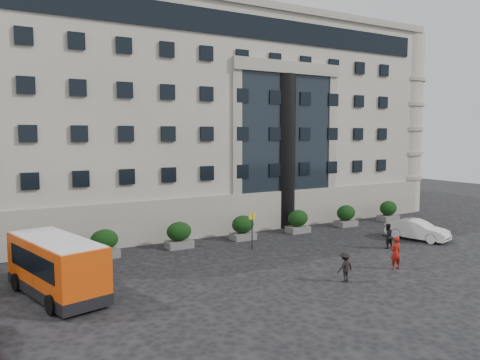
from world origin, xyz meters
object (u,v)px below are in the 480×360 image
at_px(minibus, 56,264).
at_px(pedestrian_b, 387,236).
at_px(hedge_e, 346,216).
at_px(white_taxi, 417,230).
at_px(pedestrian_a, 396,253).
at_px(bus_stop_sign, 252,224).
at_px(pedestrian_c, 345,267).
at_px(hedge_f, 388,211).
at_px(hedge_c, 243,227).
at_px(hedge_a, 104,243).
at_px(hedge_d, 298,221).
at_px(hedge_b, 179,235).

distance_m(minibus, pedestrian_b, 21.66).
height_order(hedge_e, white_taxi, hedge_e).
distance_m(pedestrian_a, pedestrian_b, 5.21).
height_order(bus_stop_sign, pedestrian_c, bus_stop_sign).
xyz_separation_m(hedge_f, bus_stop_sign, (-16.50, -2.80, 0.80)).
xyz_separation_m(hedge_c, bus_stop_sign, (-0.90, -2.80, 0.80)).
xyz_separation_m(hedge_e, pedestrian_b, (-3.04, -7.43, -0.05)).
bearing_deg(hedge_a, pedestrian_a, -38.38).
xyz_separation_m(hedge_d, pedestrian_a, (-1.36, -11.28, 0.05)).
xyz_separation_m(hedge_a, minibus, (-3.85, -6.16, 0.66)).
height_order(hedge_f, bus_stop_sign, bus_stop_sign).
xyz_separation_m(hedge_b, bus_stop_sign, (4.30, -2.80, 0.80)).
xyz_separation_m(hedge_d, hedge_f, (10.40, 0.00, 0.00)).
bearing_deg(hedge_a, white_taxi, -17.07).
bearing_deg(minibus, white_taxi, -14.91).
xyz_separation_m(minibus, pedestrian_b, (21.61, -1.27, -0.71)).
distance_m(hedge_e, pedestrian_c, 15.82).
height_order(hedge_f, pedestrian_b, hedge_f).
distance_m(hedge_d, pedestrian_b, 7.74).
distance_m(hedge_a, hedge_c, 10.40).
bearing_deg(hedge_b, pedestrian_a, -51.28).
distance_m(hedge_a, hedge_f, 26.00).
height_order(hedge_b, pedestrian_c, hedge_b).
distance_m(hedge_b, pedestrian_c, 12.53).
xyz_separation_m(hedge_e, hedge_f, (5.20, 0.00, 0.00)).
relative_size(hedge_a, hedge_c, 1.00).
bearing_deg(hedge_b, pedestrian_b, -30.61).
height_order(hedge_a, pedestrian_c, hedge_a).
bearing_deg(hedge_f, hedge_d, 180.00).
xyz_separation_m(bus_stop_sign, pedestrian_b, (8.26, -4.63, -0.85)).
bearing_deg(hedge_c, pedestrian_c, -91.92).
bearing_deg(bus_stop_sign, pedestrian_c, -86.66).
xyz_separation_m(hedge_a, hedge_e, (20.80, 0.00, 0.00)).
xyz_separation_m(hedge_f, pedestrian_a, (-11.76, -11.28, 0.05)).
relative_size(hedge_c, pedestrian_a, 0.94).
xyz_separation_m(hedge_c, pedestrian_a, (3.84, -11.28, 0.05)).
xyz_separation_m(pedestrian_b, pedestrian_c, (-7.75, -4.14, -0.06)).
bearing_deg(hedge_c, pedestrian_a, -71.19).
distance_m(bus_stop_sign, white_taxi, 12.92).
xyz_separation_m(hedge_b, hedge_f, (20.80, 0.00, 0.00)).
distance_m(hedge_b, hedge_c, 5.20).
height_order(hedge_f, minibus, minibus).
xyz_separation_m(hedge_a, pedestrian_a, (14.24, -11.28, 0.05)).
height_order(minibus, pedestrian_a, minibus).
bearing_deg(minibus, hedge_a, 44.28).
relative_size(minibus, pedestrian_b, 4.15).
distance_m(white_taxi, pedestrian_c, 12.75).
bearing_deg(hedge_c, hedge_e, 0.00).
distance_m(pedestrian_a, pedestrian_c, 4.24).
xyz_separation_m(hedge_f, pedestrian_c, (-15.99, -11.57, -0.11)).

